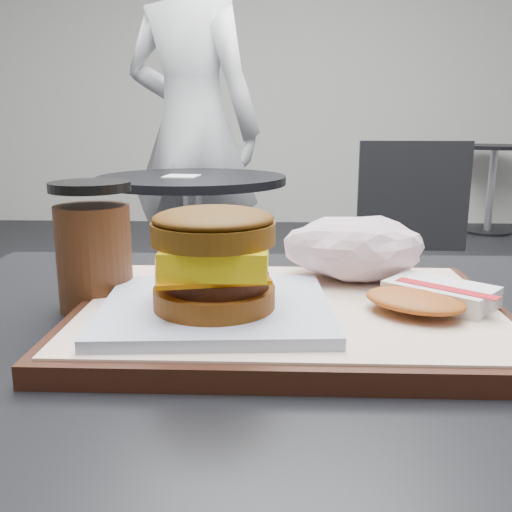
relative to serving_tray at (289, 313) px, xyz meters
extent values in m
cube|color=silver|center=(0.02, 4.98, 0.72)|extent=(8.00, 0.10, 3.00)
cube|color=black|center=(0.02, -0.02, -0.03)|extent=(0.80, 0.60, 0.04)
cube|color=black|center=(0.00, 0.00, 0.00)|extent=(0.38, 0.28, 0.02)
cube|color=silver|center=(0.00, 0.00, 0.01)|extent=(0.36, 0.26, 0.00)
cube|color=silver|center=(-0.06, -0.03, 0.02)|extent=(0.20, 0.18, 0.01)
cylinder|color=brown|center=(-0.06, -0.04, 0.03)|extent=(0.11, 0.11, 0.02)
cylinder|color=#361408|center=(-0.06, -0.04, 0.04)|extent=(0.09, 0.09, 0.01)
cube|color=#CE6F07|center=(-0.07, -0.04, 0.05)|extent=(0.10, 0.10, 0.00)
cube|color=yellow|center=(-0.06, -0.04, 0.06)|extent=(0.08, 0.08, 0.02)
cylinder|color=brown|center=(-0.06, -0.04, 0.08)|extent=(0.11, 0.11, 0.02)
ellipsoid|color=brown|center=(-0.06, -0.04, 0.09)|extent=(0.10, 0.10, 0.02)
cube|color=white|center=(0.13, 0.00, 0.02)|extent=(0.10, 0.10, 0.02)
cube|color=red|center=(0.13, -0.01, 0.03)|extent=(0.08, 0.07, 0.00)
ellipsoid|color=#B85E1D|center=(0.10, -0.03, 0.02)|extent=(0.11, 0.10, 0.01)
cylinder|color=#40200F|center=(-0.19, 0.04, 0.04)|extent=(0.07, 0.07, 0.10)
cylinder|color=black|center=(-0.19, 0.04, 0.11)|extent=(0.08, 0.08, 0.01)
cylinder|color=black|center=(-0.33, 1.63, -0.77)|extent=(0.44, 0.44, 0.02)
cylinder|color=#A5A5AA|center=(-0.33, 1.63, -0.41)|extent=(0.07, 0.07, 0.70)
cylinder|color=black|center=(-0.33, 1.63, -0.04)|extent=(0.70, 0.70, 0.03)
cube|color=white|center=(-0.36, 1.59, -0.03)|extent=(0.13, 0.13, 0.00)
cylinder|color=#A2A2A7|center=(0.29, 1.61, -0.56)|extent=(0.06, 0.06, 0.44)
cube|color=black|center=(0.29, 1.61, -0.32)|extent=(0.43, 0.43, 0.04)
cube|color=black|center=(0.48, 1.61, -0.10)|extent=(0.40, 0.04, 0.40)
imported|color=silver|center=(-0.41, 2.17, 0.13)|extent=(0.77, 0.65, 1.81)
cylinder|color=black|center=(1.82, 4.48, -0.77)|extent=(0.40, 0.40, 0.02)
cylinder|color=#A5A5AA|center=(1.82, 4.48, -0.41)|extent=(0.06, 0.06, 0.70)
cylinder|color=black|center=(1.82, 4.48, -0.04)|extent=(0.66, 0.66, 0.03)
camera|label=1|loc=(-0.01, -0.49, 0.17)|focal=40.00mm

